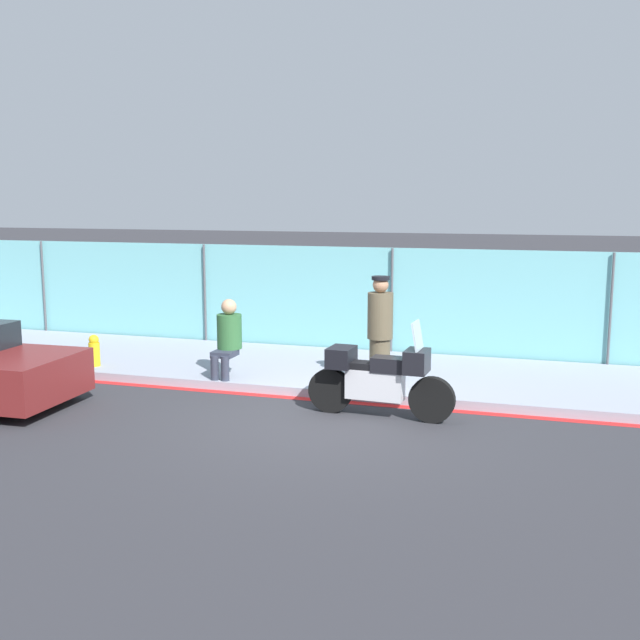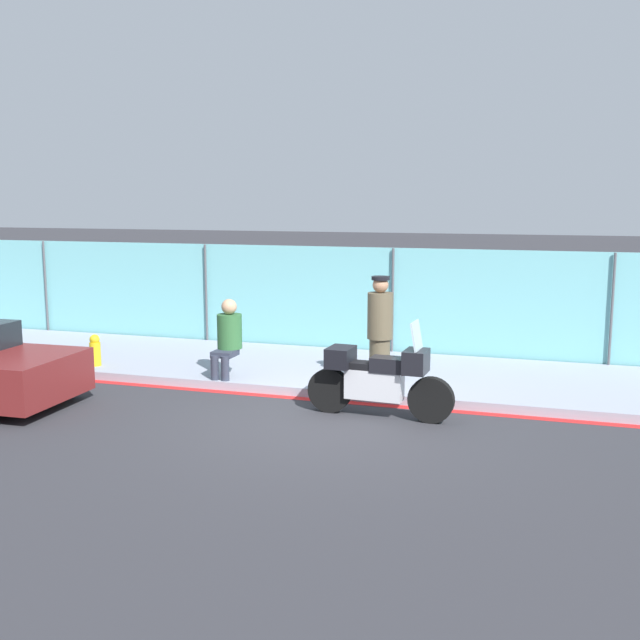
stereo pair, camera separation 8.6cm
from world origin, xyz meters
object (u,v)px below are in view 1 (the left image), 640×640
object	(u,v)px
fire_hydrant	(94,351)
motorcycle	(379,378)
person_seated_on_curb	(228,334)
officer_standing	(380,329)

from	to	relation	value
fire_hydrant	motorcycle	bearing A→B (deg)	-11.76
motorcycle	person_seated_on_curb	size ratio (longest dim) A/B	1.66
motorcycle	person_seated_on_curb	distance (m)	3.21
officer_standing	person_seated_on_curb	size ratio (longest dim) A/B	1.34
person_seated_on_curb	motorcycle	bearing A→B (deg)	-22.14
officer_standing	motorcycle	bearing A→B (deg)	-77.99
person_seated_on_curb	fire_hydrant	distance (m)	2.73
person_seated_on_curb	fire_hydrant	world-z (taller)	person_seated_on_curb
officer_standing	fire_hydrant	size ratio (longest dim) A/B	3.07
motorcycle	person_seated_on_curb	world-z (taller)	person_seated_on_curb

